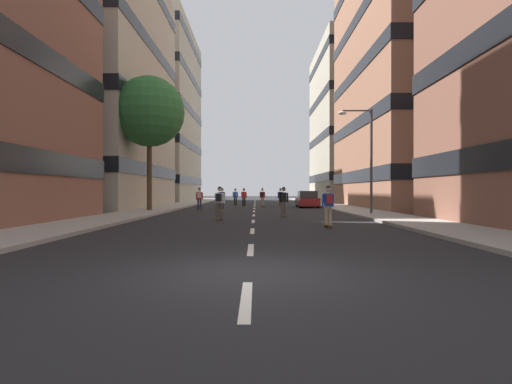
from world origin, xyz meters
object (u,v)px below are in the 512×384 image
skater_0 (223,197)px  skater_6 (330,203)px  skater_1 (282,196)px  street_tree_near (151,112)px  skater_2 (221,201)px  skater_9 (264,196)px  skater_7 (285,200)px  skater_3 (201,198)px  parked_car_near (309,200)px  skater_4 (246,197)px  streetlamp_right (367,149)px  skater_5 (224,196)px  skater_8 (237,196)px

skater_0 → skater_6: same height
skater_1 → skater_6: (0.79, -21.19, 0.00)m
street_tree_near → skater_2: street_tree_near is taller
street_tree_near → skater_9: (8.39, 8.99, -6.28)m
street_tree_near → skater_7: size_ratio=5.48×
street_tree_near → skater_1: 14.66m
skater_3 → skater_9: same height
parked_car_near → skater_4: skater_4 is taller
skater_0 → skater_3: bearing=-143.3°
skater_3 → skater_4: (3.09, 8.36, -0.03)m
streetlamp_right → skater_6: streetlamp_right is taller
skater_0 → skater_3: same height
street_tree_near → skater_5: size_ratio=5.48×
streetlamp_right → skater_4: size_ratio=3.65×
skater_2 → skater_7: same height
skater_3 → skater_5: (1.03, 8.65, -0.03)m
street_tree_near → skater_6: 17.78m
skater_0 → skater_8: (0.60, 9.55, 0.00)m
skater_3 → skater_8: bearing=78.6°
skater_0 → skater_7: (4.33, -7.66, -0.03)m
parked_car_near → skater_7: skater_7 is taller
street_tree_near → skater_6: street_tree_near is taller
skater_1 → skater_7: (-0.65, -14.30, -0.03)m
street_tree_near → skater_3: (3.54, 0.79, -6.28)m
parked_car_near → skater_3: skater_3 is taller
skater_3 → skater_6: (7.32, -13.39, 0.00)m
street_tree_near → skater_8: size_ratio=5.48×
skater_2 → skater_6: 6.49m
street_tree_near → skater_3: 7.25m
streetlamp_right → skater_3: (-11.07, 5.18, -3.12)m
street_tree_near → skater_1: street_tree_near is taller
skater_8 → skater_9: same height
streetlamp_right → skater_2: streetlamp_right is taller
skater_0 → skater_2: size_ratio=1.00×
street_tree_near → skater_2: size_ratio=5.48×
skater_5 → skater_6: 22.92m
skater_1 → skater_6: 21.21m
streetlamp_right → skater_8: size_ratio=3.65×
street_tree_near → skater_7: bearing=-31.2°
street_tree_near → skater_7: 12.71m
skater_1 → skater_7: size_ratio=1.00×
street_tree_near → skater_4: (6.64, 9.15, -6.31)m
parked_car_near → skater_7: (-3.10, -13.77, 0.29)m
streetlamp_right → skater_6: 9.55m
skater_0 → skater_1: (4.98, 6.64, 0.00)m
parked_car_near → skater_9: bearing=167.3°
skater_9 → parked_car_near: bearing=-12.7°
skater_1 → skater_7: same height
skater_1 → skater_5: 5.58m
skater_2 → streetlamp_right: bearing=24.9°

